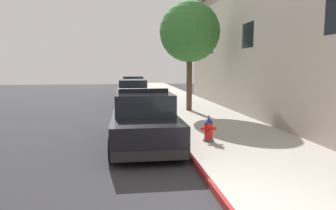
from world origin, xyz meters
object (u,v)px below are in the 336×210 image
object	(u,v)px
police_cruiser	(144,120)
parked_car_silver_ahead	(133,93)
parked_car_dark_far	(133,86)
street_tree	(190,32)
fire_hydrant	(209,129)

from	to	relation	value
police_cruiser	parked_car_silver_ahead	size ratio (longest dim) A/B	1.00
police_cruiser	parked_car_dark_far	size ratio (longest dim) A/B	1.00
police_cruiser	street_tree	distance (m)	7.47
police_cruiser	street_tree	world-z (taller)	street_tree
parked_car_dark_far	parked_car_silver_ahead	bearing A→B (deg)	-91.50
fire_hydrant	street_tree	distance (m)	7.59
police_cruiser	street_tree	size ratio (longest dim) A/B	0.90
police_cruiser	fire_hydrant	distance (m)	1.96
fire_hydrant	parked_car_silver_ahead	bearing A→B (deg)	100.55
parked_car_silver_ahead	fire_hydrant	bearing A→B (deg)	-79.45
parked_car_silver_ahead	fire_hydrant	xyz separation A→B (m)	(1.95, -10.49, -0.24)
police_cruiser	fire_hydrant	bearing A→B (deg)	-15.39
parked_car_dark_far	fire_hydrant	world-z (taller)	parked_car_dark_far
parked_car_dark_far	street_tree	size ratio (longest dim) A/B	0.90
parked_car_silver_ahead	police_cruiser	bearing A→B (deg)	-89.52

